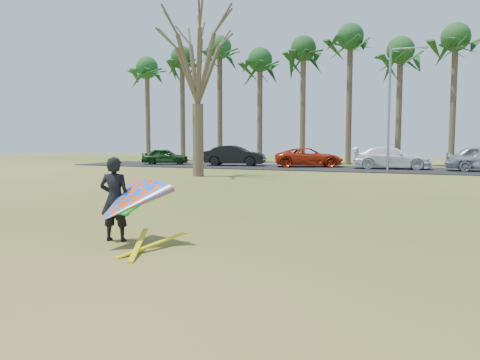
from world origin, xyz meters
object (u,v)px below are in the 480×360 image
at_px(car_1, 235,156).
at_px(car_3, 391,158).
at_px(bare_tree_left, 197,56).
at_px(car_2, 309,157).
at_px(kite_flyer, 124,203).
at_px(streetlight, 392,103).
at_px(car_0, 165,156).

relative_size(car_1, car_3, 0.90).
distance_m(bare_tree_left, car_3, 15.78).
bearing_deg(car_2, kite_flyer, 165.12).
bearing_deg(streetlight, car_0, 171.43).
distance_m(bare_tree_left, kite_flyer, 18.78).
distance_m(streetlight, kite_flyer, 23.92).
relative_size(bare_tree_left, car_2, 1.87).
bearing_deg(car_3, car_2, 83.57).
height_order(car_1, car_2, car_1).
bearing_deg(kite_flyer, streetlight, 81.92).
bearing_deg(bare_tree_left, streetlight, 34.57).
bearing_deg(streetlight, car_1, 165.76).
bearing_deg(car_3, streetlight, 179.24).
height_order(bare_tree_left, car_3, bare_tree_left).
relative_size(bare_tree_left, car_3, 1.80).
height_order(streetlight, car_1, streetlight).
distance_m(car_0, car_3, 18.17).
distance_m(streetlight, car_1, 13.02).
bearing_deg(streetlight, car_2, 148.36).
distance_m(streetlight, car_3, 5.14).
xyz_separation_m(car_3, kite_flyer, (-3.11, -27.05, 0.01)).
xyz_separation_m(car_0, kite_flyer, (15.04, -26.18, 0.13)).
xyz_separation_m(bare_tree_left, car_3, (9.94, 10.63, -6.08)).
xyz_separation_m(bare_tree_left, car_2, (3.87, 10.88, -6.13)).
xyz_separation_m(car_0, car_3, (18.15, 0.87, 0.12)).
xyz_separation_m(bare_tree_left, car_1, (-1.97, 10.08, -6.06)).
xyz_separation_m(car_2, car_3, (6.08, -0.24, 0.06)).
bearing_deg(bare_tree_left, car_3, 46.92).
xyz_separation_m(streetlight, car_3, (-0.21, 3.63, -3.62)).
relative_size(car_2, car_3, 0.97).
bearing_deg(kite_flyer, car_2, 96.20).
bearing_deg(kite_flyer, car_0, 119.87).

